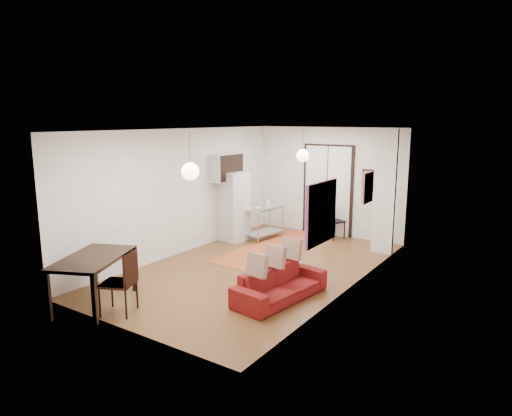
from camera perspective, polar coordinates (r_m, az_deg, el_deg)
The scene contains 27 objects.
floor at distance 9.79m, azimuth 0.05°, elevation -7.47°, with size 7.00×7.00×0.00m, color brown.
ceiling at distance 9.28m, azimuth 0.05°, elevation 9.76°, with size 4.20×7.00×0.02m, color white.
wall_back at distance 12.45m, azimuth 9.05°, elevation 3.28°, with size 4.20×0.02×2.90m, color white.
wall_front at distance 6.86m, azimuth -16.43°, elevation -3.45°, with size 4.20×0.02×2.90m, color white.
wall_left at distance 10.72m, azimuth -9.33°, elevation 2.01°, with size 0.02×7.00×2.90m, color white.
wall_right at distance 8.46m, azimuth 11.96°, elevation -0.52°, with size 0.02×7.00×2.90m, color white.
double_doors at distance 12.45m, azimuth 8.92°, elevation 2.12°, with size 1.44×0.06×2.50m, color white.
stub_partition at distance 10.91m, azimuth 15.77°, elevation 1.89°, with size 0.50×0.10×2.90m, color white.
wall_cabinet at distance 11.68m, azimuth -3.71°, elevation 5.10°, with size 0.35×1.00×0.70m, color silver.
painting_popart at distance 7.31m, azimuth 8.17°, elevation -0.62°, with size 0.05×1.00×1.00m, color red.
painting_abstract at distance 9.15m, azimuth 13.79°, elevation 2.50°, with size 0.05×0.50×0.60m, color beige.
poster_back at distance 11.98m, azimuth 14.01°, elevation 3.50°, with size 0.40×0.03×0.50m, color red.
print_left at distance 12.16m, azimuth -2.84°, elevation 5.59°, with size 0.03×0.44×0.54m, color #A77345.
pendant_back at distance 11.03m, azimuth 5.87°, elevation 6.54°, with size 0.30×0.30×0.80m.
pendant_front at distance 7.74m, azimuth -8.22°, elevation 4.55°, with size 0.30×0.30×0.80m.
kilim_rug at distance 11.22m, azimuth 2.58°, elevation -5.01°, with size 1.38×3.68×0.01m, color #C85A32.
sofa at distance 8.10m, azimuth 3.06°, elevation -9.50°, with size 0.73×1.87×0.55m, color maroon.
coffee_table at distance 8.97m, azimuth 2.74°, elevation -7.04°, with size 0.88×0.53×0.38m.
potted_plant at distance 8.85m, azimuth 3.31°, elevation -5.70°, with size 0.33×0.29×0.37m, color #2B5D29.
kitchen_counter at distance 11.99m, azimuth 1.03°, elevation -1.36°, with size 0.69×1.16×0.84m.
bowl at distance 11.68m, azimuth 0.24°, elevation -0.02°, with size 0.20×0.20×0.05m, color silver.
soap_bottle at distance 12.14m, azimuth 1.48°, elevation 0.71°, with size 0.08×0.08×0.17m, color teal.
fridge at distance 11.77m, azimuth -2.83°, elevation 0.19°, with size 0.63×0.63×1.78m, color silver.
dining_table at distance 8.17m, azimuth -19.69°, elevation -6.38°, with size 1.44×1.77×0.85m.
dining_chair_near at distance 7.82m, azimuth -16.32°, elevation -8.06°, with size 0.66×0.79×1.05m.
dining_chair_far at distance 7.82m, azimuth -16.32°, elevation -8.06°, with size 0.66×0.79×1.05m.
black_side_chair at distance 12.23m, azimuth 9.97°, elevation -1.14°, with size 0.58×0.60×0.95m.
Camera 1 is at (5.15, -7.71, 3.13)m, focal length 32.00 mm.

